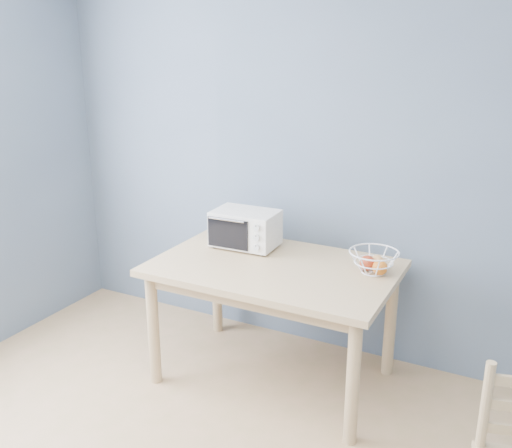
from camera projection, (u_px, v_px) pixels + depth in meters
The scene contains 4 objects.
room at pixel (65, 289), 1.67m from camera, with size 4.01×4.51×2.61m.
dining_table at pixel (274, 281), 3.36m from camera, with size 1.40×0.90×0.75m.
toaster_oven at pixel (243, 228), 3.60m from camera, with size 0.41×0.31×0.24m.
fruit_basket at pixel (374, 262), 3.20m from camera, with size 0.35×0.35×0.13m.
Camera 1 is at (1.20, -1.11, 1.99)m, focal length 40.00 mm.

